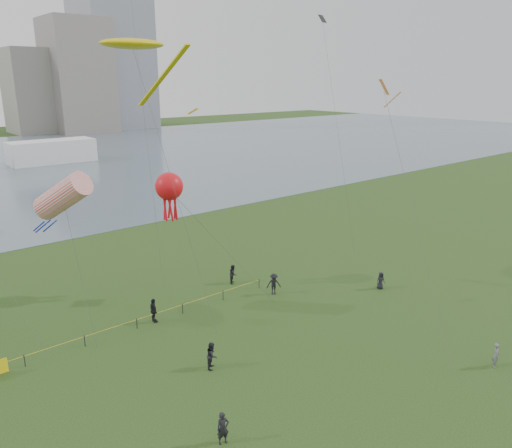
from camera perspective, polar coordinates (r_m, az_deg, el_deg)
ground_plane at (r=32.99m, az=11.72°, el=-17.34°), size 400.00×400.00×0.00m
building_mid at (r=191.09m, az=-19.64°, el=15.64°), size 20.00×20.00×38.00m
building_low at (r=192.35m, az=-24.15°, el=13.68°), size 16.00×18.00×28.00m
pavilion_right at (r=121.10m, az=-22.29°, el=7.67°), size 18.00×7.00×5.00m
fence at (r=37.24m, az=-22.11°, el=-13.11°), size 24.07×0.07×1.05m
kite_flyer at (r=36.92m, az=25.75°, el=-13.34°), size 0.72×0.64×1.67m
spectator_a at (r=33.43m, az=-5.04°, el=-14.71°), size 1.11×1.10×1.81m
spectator_b at (r=43.62m, az=2.05°, el=-6.86°), size 1.42×1.25×1.91m
spectator_c at (r=39.63m, az=-11.62°, el=-9.67°), size 0.60×1.19×1.94m
spectator_d at (r=46.12m, az=14.06°, el=-6.27°), size 0.90×0.75×1.57m
spectator_f at (r=27.61m, az=-3.80°, el=-22.26°), size 0.74×0.59×1.78m
spectator_g at (r=45.96m, az=-2.62°, el=-5.73°), size 1.08×1.07×1.76m
kite_stingray at (r=40.27m, az=-13.86°, el=19.26°), size 5.03×10.45×20.97m
kite_windsock at (r=37.95m, az=-21.20°, el=2.97°), size 4.28×6.72×12.01m
kite_octopus at (r=42.36m, az=-9.90°, el=4.17°), size 6.44×8.55×10.62m
kite_delta at (r=43.06m, az=14.81°, el=13.55°), size 8.96×13.56×18.07m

